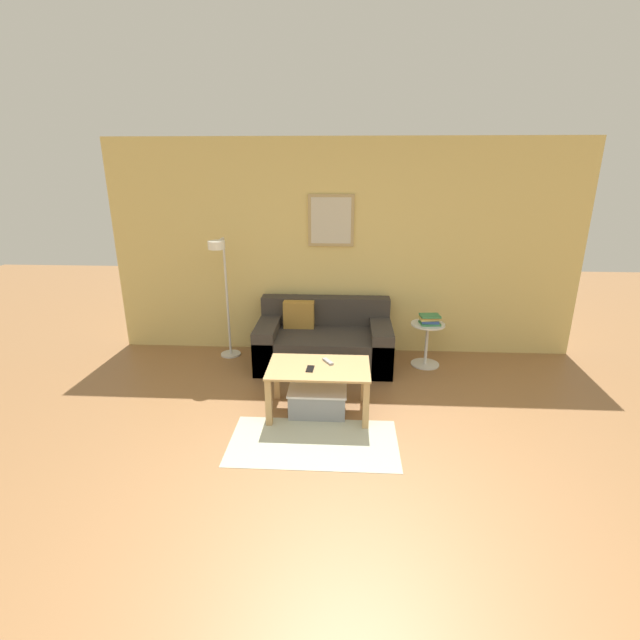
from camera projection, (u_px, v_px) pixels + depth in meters
ground_plane at (336, 546)px, 2.89m from camera, size 16.00×16.00×0.00m
wall_back at (344, 250)px, 5.55m from camera, size 5.60×0.09×2.55m
area_rug at (313, 442)px, 3.95m from camera, size 1.44×0.77×0.01m
couch at (324, 342)px, 5.45m from camera, size 1.55×0.87×0.73m
coffee_table at (319, 375)px, 4.32m from camera, size 0.95×0.59×0.47m
storage_bin at (318, 399)px, 4.41m from camera, size 0.55×0.41×0.25m
floor_lamp at (222, 281)px, 5.29m from camera, size 0.24×0.51×1.46m
side_table at (427, 340)px, 5.38m from camera, size 0.39×0.39×0.51m
book_stack at (430, 319)px, 5.29m from camera, size 0.24×0.20×0.11m
remote_control at (328, 361)px, 4.38m from camera, size 0.11×0.15×0.02m
cell_phone at (310, 369)px, 4.24m from camera, size 0.07×0.14×0.01m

